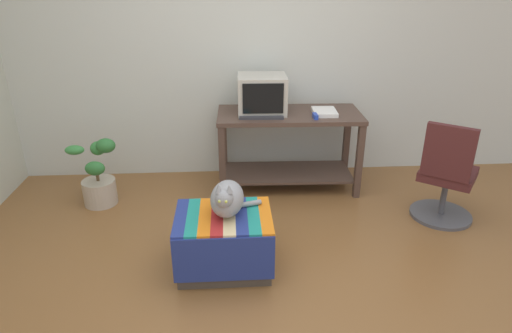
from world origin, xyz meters
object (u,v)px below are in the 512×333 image
(ottoman_with_blanket, at_px, (224,242))
(cat, at_px, (227,199))
(potted_plant, at_px, (99,180))
(tv_monitor, at_px, (262,94))
(keyboard, at_px, (261,116))
(book, at_px, (324,112))
(stapler, at_px, (315,116))
(office_chair, at_px, (446,179))
(desk, at_px, (289,137))

(ottoman_with_blanket, relative_size, cat, 1.75)
(ottoman_with_blanket, xyz_separation_m, potted_plant, (-1.14, 1.05, 0.02))
(tv_monitor, height_order, keyboard, tv_monitor)
(tv_monitor, relative_size, book, 1.67)
(potted_plant, bearing_deg, cat, -41.32)
(book, bearing_deg, ottoman_with_blanket, -124.34)
(tv_monitor, distance_m, keyboard, 0.23)
(stapler, bearing_deg, tv_monitor, 153.22)
(ottoman_with_blanket, height_order, stapler, stapler)
(keyboard, xyz_separation_m, office_chair, (1.51, -0.61, -0.39))
(desk, bearing_deg, ottoman_with_blanket, -113.97)
(tv_monitor, bearing_deg, cat, -102.69)
(ottoman_with_blanket, xyz_separation_m, stapler, (0.84, 1.13, 0.57))
(cat, bearing_deg, ottoman_with_blanket, -142.79)
(keyboard, distance_m, stapler, 0.49)
(tv_monitor, distance_m, potted_plant, 1.69)
(tv_monitor, height_order, book, tv_monitor)
(desk, xyz_separation_m, cat, (-0.59, -1.29, 0.04))
(tv_monitor, bearing_deg, office_chair, -25.89)
(cat, height_order, stapler, stapler)
(tv_monitor, bearing_deg, book, -7.66)
(keyboard, height_order, stapler, stapler)
(tv_monitor, xyz_separation_m, potted_plant, (-1.51, -0.30, -0.70))
(ottoman_with_blanket, relative_size, potted_plant, 1.06)
(ottoman_with_blanket, height_order, office_chair, office_chair)
(potted_plant, distance_m, office_chair, 3.05)
(ottoman_with_blanket, xyz_separation_m, office_chair, (1.86, 0.57, 0.17))
(book, bearing_deg, keyboard, -170.13)
(office_chair, bearing_deg, desk, 6.35)
(desk, distance_m, keyboard, 0.40)
(cat, bearing_deg, tv_monitor, 84.39)
(office_chair, bearing_deg, keyboard, 15.21)
(cat, relative_size, office_chair, 0.43)
(desk, height_order, keyboard, keyboard)
(desk, height_order, cat, desk)
(tv_monitor, relative_size, stapler, 4.15)
(tv_monitor, height_order, potted_plant, tv_monitor)
(book, distance_m, ottoman_with_blanket, 1.67)
(tv_monitor, bearing_deg, keyboard, -94.49)
(desk, bearing_deg, office_chair, -29.19)
(keyboard, xyz_separation_m, stapler, (0.49, -0.05, 0.01))
(ottoman_with_blanket, relative_size, office_chair, 0.75)
(tv_monitor, bearing_deg, stapler, -23.92)
(potted_plant, xyz_separation_m, stapler, (1.98, 0.08, 0.55))
(keyboard, distance_m, book, 0.60)
(book, xyz_separation_m, cat, (-0.92, -1.24, -0.23))
(ottoman_with_blanket, bearing_deg, office_chair, 17.05)
(ottoman_with_blanket, distance_m, office_chair, 1.96)
(ottoman_with_blanket, height_order, potted_plant, potted_plant)
(tv_monitor, relative_size, keyboard, 1.14)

